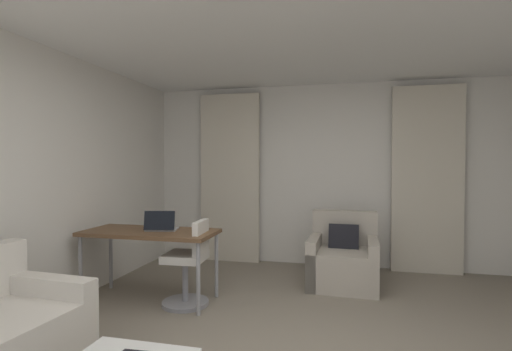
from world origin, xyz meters
The scene contains 7 objects.
wall_window centered at (0.00, 3.03, 1.30)m, with size 5.12×0.06×2.60m.
curtain_left_panel centered at (-1.38, 2.90, 1.25)m, with size 0.90×0.06×2.50m.
curtain_right_panel centered at (1.38, 2.90, 1.25)m, with size 0.90×0.06×2.50m.
armchair centered at (0.30, 2.11, 0.29)m, with size 0.83×0.84×0.86m.
desk centered at (-1.70, 1.10, 0.69)m, with size 1.41×0.62×0.75m.
desk_chair centered at (-1.24, 1.06, 0.39)m, with size 0.48×0.48×0.88m.
laptop centered at (-1.59, 1.13, 0.80)m, with size 0.37×0.31×0.22m.
Camera 1 is at (0.34, -2.58, 1.46)m, focal length 26.88 mm.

